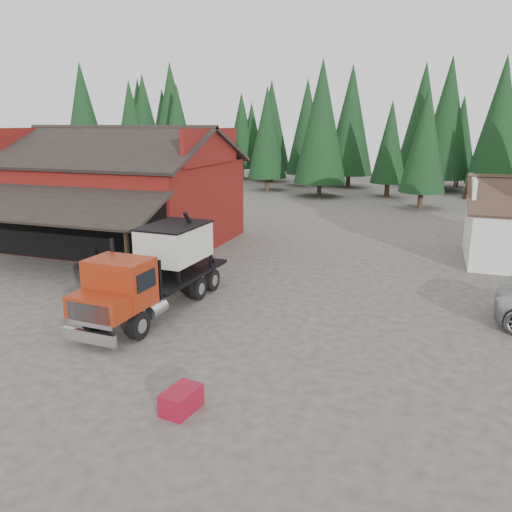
% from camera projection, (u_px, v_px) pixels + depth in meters
% --- Properties ---
extents(ground, '(120.00, 120.00, 0.00)m').
position_uv_depth(ground, '(225.00, 321.00, 18.93)').
color(ground, '#413B33').
rests_on(ground, ground).
extents(red_barn, '(12.80, 13.63, 7.18)m').
position_uv_depth(red_barn, '(123.00, 200.00, 30.82)').
color(red_barn, maroon).
rests_on(red_barn, ground).
extents(conifer_backdrop, '(76.00, 16.00, 16.00)m').
position_uv_depth(conifer_backdrop, '(369.00, 189.00, 57.15)').
color(conifer_backdrop, black).
rests_on(conifer_backdrop, ground).
extents(near_pine_a, '(4.40, 4.40, 11.40)m').
position_uv_depth(near_pine_a, '(131.00, 132.00, 49.91)').
color(near_pine_a, '#382619').
rests_on(near_pine_a, ground).
extents(near_pine_b, '(3.96, 3.96, 10.40)m').
position_uv_depth(near_pine_b, '(425.00, 140.00, 42.76)').
color(near_pine_b, '#382619').
rests_on(near_pine_b, ground).
extents(near_pine_d, '(5.28, 5.28, 13.40)m').
position_uv_depth(near_pine_d, '(321.00, 122.00, 49.26)').
color(near_pine_d, '#382619').
rests_on(near_pine_d, ground).
extents(feed_truck, '(2.55, 8.33, 3.72)m').
position_uv_depth(feed_truck, '(157.00, 268.00, 19.70)').
color(feed_truck, black).
rests_on(feed_truck, ground).
extents(equip_box, '(0.85, 1.19, 0.60)m').
position_uv_depth(equip_box, '(181.00, 400.00, 12.96)').
color(equip_box, maroon).
rests_on(equip_box, ground).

